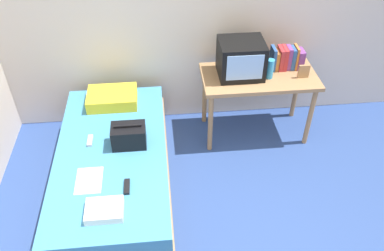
# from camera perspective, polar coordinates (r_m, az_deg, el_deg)

# --- Properties ---
(wall_back) EXTENTS (5.20, 0.10, 2.60)m
(wall_back) POSITION_cam_1_polar(r_m,az_deg,el_deg) (4.13, -0.35, 16.57)
(wall_back) COLOR beige
(wall_back) RESTS_ON ground
(bed) EXTENTS (1.00, 2.00, 0.50)m
(bed) POSITION_cam_1_polar(r_m,az_deg,el_deg) (3.78, -11.02, -6.34)
(bed) COLOR #9E754C
(bed) RESTS_ON ground
(desk) EXTENTS (1.16, 0.60, 0.74)m
(desk) POSITION_cam_1_polar(r_m,az_deg,el_deg) (4.17, 9.46, 6.02)
(desk) COLOR #9E754C
(desk) RESTS_ON ground
(tv) EXTENTS (0.44, 0.39, 0.36)m
(tv) POSITION_cam_1_polar(r_m,az_deg,el_deg) (4.01, 7.00, 9.46)
(tv) COLOR black
(tv) RESTS_ON desk
(water_bottle) EXTENTS (0.07, 0.07, 0.20)m
(water_bottle) POSITION_cam_1_polar(r_m,az_deg,el_deg) (4.04, 11.05, 7.94)
(water_bottle) COLOR #3399DB
(water_bottle) RESTS_ON desk
(book_row) EXTENTS (0.33, 0.17, 0.24)m
(book_row) POSITION_cam_1_polar(r_m,az_deg,el_deg) (4.24, 13.36, 9.33)
(book_row) COLOR #2D5699
(book_row) RESTS_ON desk
(picture_frame) EXTENTS (0.11, 0.02, 0.14)m
(picture_frame) POSITION_cam_1_polar(r_m,az_deg,el_deg) (4.14, 15.65, 7.44)
(picture_frame) COLOR #9E754C
(picture_frame) RESTS_ON desk
(pillow) EXTENTS (0.49, 0.35, 0.12)m
(pillow) POSITION_cam_1_polar(r_m,az_deg,el_deg) (4.12, -11.30, 3.87)
(pillow) COLOR yellow
(pillow) RESTS_ON bed
(handbag) EXTENTS (0.30, 0.20, 0.23)m
(handbag) POSITION_cam_1_polar(r_m,az_deg,el_deg) (3.57, -9.00, -1.45)
(handbag) COLOR black
(handbag) RESTS_ON bed
(magazine) EXTENTS (0.21, 0.29, 0.01)m
(magazine) POSITION_cam_1_polar(r_m,az_deg,el_deg) (3.38, -14.47, -7.61)
(magazine) COLOR white
(magazine) RESTS_ON bed
(remote_dark) EXTENTS (0.04, 0.16, 0.02)m
(remote_dark) POSITION_cam_1_polar(r_m,az_deg,el_deg) (3.26, -9.26, -8.60)
(remote_dark) COLOR black
(remote_dark) RESTS_ON bed
(remote_silver) EXTENTS (0.04, 0.14, 0.02)m
(remote_silver) POSITION_cam_1_polar(r_m,az_deg,el_deg) (3.73, -14.35, -2.10)
(remote_silver) COLOR #B7B7BC
(remote_silver) RESTS_ON bed
(folded_towel) EXTENTS (0.28, 0.22, 0.06)m
(folded_towel) POSITION_cam_1_polar(r_m,az_deg,el_deg) (3.11, -12.39, -11.72)
(folded_towel) COLOR white
(folded_towel) RESTS_ON bed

